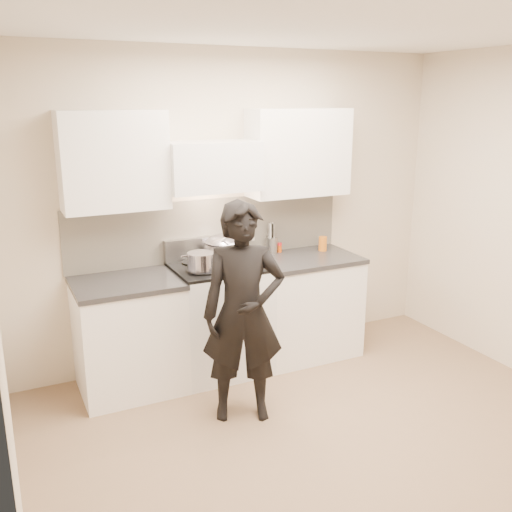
{
  "coord_description": "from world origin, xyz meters",
  "views": [
    {
      "loc": [
        -1.98,
        -2.81,
        2.28
      ],
      "look_at": [
        -0.14,
        1.05,
        1.1
      ],
      "focal_mm": 40.0,
      "sensor_mm": 36.0,
      "label": 1
    }
  ],
  "objects_px": {
    "counter_right": "(304,305)",
    "utensil_crock": "(272,244)",
    "wok": "(226,246)",
    "person": "(243,313)",
    "stove": "(220,318)"
  },
  "relations": [
    {
      "from": "counter_right",
      "to": "utensil_crock",
      "type": "distance_m",
      "value": 0.63
    },
    {
      "from": "wok",
      "to": "person",
      "type": "xyz_separation_m",
      "value": [
        -0.24,
        -0.88,
        -0.26
      ]
    },
    {
      "from": "person",
      "to": "utensil_crock",
      "type": "bearing_deg",
      "value": 74.21
    },
    {
      "from": "stove",
      "to": "counter_right",
      "type": "relative_size",
      "value": 1.04
    },
    {
      "from": "counter_right",
      "to": "wok",
      "type": "height_order",
      "value": "wok"
    },
    {
      "from": "counter_right",
      "to": "wok",
      "type": "distance_m",
      "value": 0.94
    },
    {
      "from": "person",
      "to": "stove",
      "type": "bearing_deg",
      "value": 101.29
    },
    {
      "from": "counter_right",
      "to": "person",
      "type": "distance_m",
      "value": 1.27
    },
    {
      "from": "counter_right",
      "to": "wok",
      "type": "relative_size",
      "value": 1.83
    },
    {
      "from": "stove",
      "to": "wok",
      "type": "bearing_deg",
      "value": 44.96
    },
    {
      "from": "stove",
      "to": "counter_right",
      "type": "xyz_separation_m",
      "value": [
        0.83,
        0.0,
        -0.01
      ]
    },
    {
      "from": "wok",
      "to": "person",
      "type": "height_order",
      "value": "person"
    },
    {
      "from": "counter_right",
      "to": "person",
      "type": "height_order",
      "value": "person"
    },
    {
      "from": "wok",
      "to": "utensil_crock",
      "type": "xyz_separation_m",
      "value": [
        0.5,
        0.12,
        -0.06
      ]
    },
    {
      "from": "counter_right",
      "to": "stove",
      "type": "bearing_deg",
      "value": -180.0
    }
  ]
}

